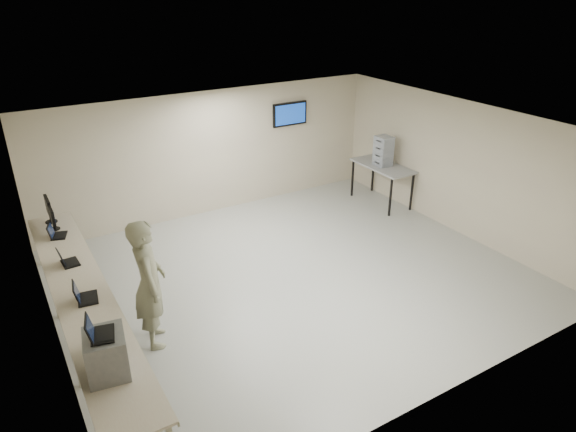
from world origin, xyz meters
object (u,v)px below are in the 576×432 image
side_table (383,168)px  workbench (83,295)px  soldier (149,284)px  equipment_box (106,354)px

side_table → workbench: bearing=-165.7°
soldier → side_table: soldier is taller
soldier → side_table: bearing=-57.4°
workbench → side_table: side_table is taller
equipment_box → soldier: 1.72m
workbench → equipment_box: bearing=-91.9°
soldier → equipment_box: bearing=160.2°
workbench → equipment_box: 1.95m
side_table → equipment_box: bearing=-152.7°
workbench → soldier: size_ratio=2.99×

